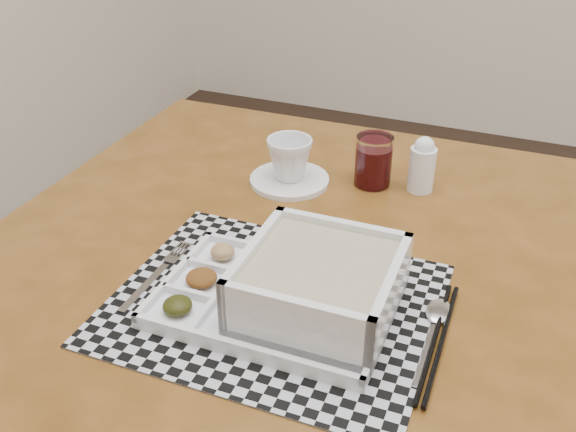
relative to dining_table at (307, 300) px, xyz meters
The scene contains 10 objects.
dining_table is the anchor object (origin of this frame).
placemat 0.15m from the dining_table, 92.50° to the right, with size 0.44×0.37×0.00m, color #B4B3BB.
serving_tray 0.18m from the dining_table, 69.83° to the right, with size 0.33×0.23×0.09m.
fork 0.25m from the dining_table, 146.86° to the right, with size 0.02×0.19×0.00m.
spoon 0.24m from the dining_table, 17.91° to the right, with size 0.04×0.18×0.01m.
chopsticks 0.27m from the dining_table, 27.42° to the right, with size 0.02×0.24×0.01m.
saucer 0.27m from the dining_table, 118.89° to the left, with size 0.15×0.15×0.01m, color white.
cup 0.29m from the dining_table, 118.89° to the left, with size 0.09×0.09×0.08m, color white.
juice_glass 0.30m from the dining_table, 85.19° to the left, with size 0.07×0.07×0.10m.
creamer_bottle 0.34m from the dining_table, 68.99° to the left, with size 0.05×0.05×0.11m.
Camera 1 is at (-0.57, -0.76, 1.37)m, focal length 40.00 mm.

